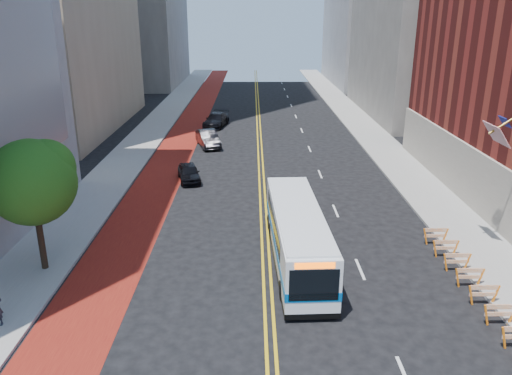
{
  "coord_description": "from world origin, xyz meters",
  "views": [
    {
      "loc": [
        -0.7,
        -16.72,
        12.42
      ],
      "look_at": [
        -0.53,
        8.0,
        3.76
      ],
      "focal_mm": 35.0,
      "sensor_mm": 36.0,
      "label": 1
    }
  ],
  "objects": [
    {
      "name": "car_c",
      "position": [
        -4.91,
        40.17,
        0.76
      ],
      "size": [
        3.16,
        5.6,
        1.53
      ],
      "primitive_type": "imported",
      "rotation": [
        0.0,
        0.0,
        -0.2
      ],
      "color": "black",
      "rests_on": "ground"
    },
    {
      "name": "center_line_outer",
      "position": [
        0.18,
        30.0,
        0.0
      ],
      "size": [
        0.14,
        140.0,
        0.01
      ],
      "primitive_type": "cube",
      "color": "gold",
      "rests_on": "ground"
    },
    {
      "name": "center_line_inner",
      "position": [
        -0.18,
        30.0,
        0.0
      ],
      "size": [
        0.14,
        140.0,
        0.01
      ],
      "primitive_type": "cube",
      "color": "gold",
      "rests_on": "ground"
    },
    {
      "name": "car_a",
      "position": [
        -5.69,
        20.37,
        0.66
      ],
      "size": [
        2.4,
        4.14,
        1.32
      ],
      "primitive_type": "imported",
      "rotation": [
        0.0,
        0.0,
        0.23
      ],
      "color": "black",
      "rests_on": "ground"
    },
    {
      "name": "transit_bus",
      "position": [
        1.6,
        6.88,
        1.58
      ],
      "size": [
        2.84,
        11.07,
        3.02
      ],
      "rotation": [
        0.0,
        0.0,
        0.04
      ],
      "color": "silver",
      "rests_on": "ground"
    },
    {
      "name": "bus_lane_paint",
      "position": [
        -8.1,
        30.0,
        0.0
      ],
      "size": [
        3.6,
        140.0,
        0.01
      ],
      "primitive_type": "cube",
      "color": "#65100E",
      "rests_on": "ground"
    },
    {
      "name": "car_b",
      "position": [
        -5.09,
        31.01,
        0.79
      ],
      "size": [
        2.98,
        5.08,
        1.58
      ],
      "primitive_type": "imported",
      "rotation": [
        0.0,
        0.0,
        0.29
      ],
      "color": "black",
      "rests_on": "ground"
    },
    {
      "name": "street_tree",
      "position": [
        -11.24,
        6.04,
        4.91
      ],
      "size": [
        4.2,
        4.2,
        6.7
      ],
      "color": "black",
      "rests_on": "sidewalk_left"
    },
    {
      "name": "ground",
      "position": [
        0.0,
        0.0,
        0.0
      ],
      "size": [
        160.0,
        160.0,
        0.0
      ],
      "primitive_type": "plane",
      "color": "black",
      "rests_on": "ground"
    },
    {
      "name": "sidewalk_left",
      "position": [
        -12.0,
        30.0,
        0.07
      ],
      "size": [
        4.0,
        140.0,
        0.15
      ],
      "primitive_type": "cube",
      "color": "gray",
      "rests_on": "ground"
    },
    {
      "name": "construction_barriers",
      "position": [
        9.6,
        3.42,
        0.68
      ],
      "size": [
        1.42,
        10.91,
        1.0
      ],
      "color": "orange",
      "rests_on": "ground"
    },
    {
      "name": "lane_dashes",
      "position": [
        4.8,
        38.0,
        0.01
      ],
      "size": [
        0.14,
        98.2,
        0.01
      ],
      "color": "silver",
      "rests_on": "ground"
    },
    {
      "name": "sidewalk_right",
      "position": [
        12.0,
        30.0,
        0.07
      ],
      "size": [
        4.0,
        140.0,
        0.15
      ],
      "primitive_type": "cube",
      "color": "gray",
      "rests_on": "ground"
    }
  ]
}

